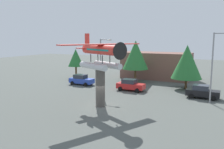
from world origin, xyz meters
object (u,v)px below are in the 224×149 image
object	(u,v)px
streetlight_secondary	(214,63)
tree_east	(136,55)
car_far_black	(202,92)
tree_west	(76,58)
floatplane_monument	(101,54)
car_mid_red	(130,85)
tree_center_back	(187,62)
car_near_blue	(81,80)
display_pedestal	(100,88)
storefront_building	(156,65)
streetlight_primary	(102,61)

from	to	relation	value
streetlight_secondary	tree_east	size ratio (longest dim) A/B	1.14
car_far_black	tree_west	bearing A→B (deg)	166.72
floatplane_monument	car_far_black	bearing A→B (deg)	69.23
car_mid_red	tree_center_back	bearing A→B (deg)	34.23
car_near_blue	streetlight_secondary	distance (m)	21.29
car_near_blue	tree_center_back	bearing A→B (deg)	15.46
display_pedestal	car_far_black	distance (m)	13.92
car_mid_red	tree_center_back	size ratio (longest dim) A/B	0.61
storefront_building	tree_center_back	world-z (taller)	tree_center_back
display_pedestal	streetlight_primary	distance (m)	8.40
storefront_building	tree_center_back	distance (m)	10.62
storefront_building	streetlight_primary	bearing A→B (deg)	-104.96
display_pedestal	storefront_building	world-z (taller)	storefront_building
tree_west	tree_east	xyz separation A→B (m)	(12.40, 0.67, 0.94)
car_mid_red	tree_east	xyz separation A→B (m)	(-1.77, 6.52, 4.08)
display_pedestal	tree_west	world-z (taller)	tree_west
floatplane_monument	car_near_blue	size ratio (longest dim) A/B	2.34
floatplane_monument	car_near_blue	bearing A→B (deg)	160.10
car_near_blue	tree_west	distance (m)	8.02
display_pedestal	car_far_black	xyz separation A→B (m)	(10.21, 9.37, -1.35)
floatplane_monument	streetlight_primary	world-z (taller)	floatplane_monument
car_near_blue	tree_east	world-z (taller)	tree_east
car_mid_red	tree_west	size ratio (longest dim) A/B	0.73
storefront_building	display_pedestal	bearing A→B (deg)	-90.47
display_pedestal	car_near_blue	xyz separation A→B (m)	(-9.26, 9.69, -1.35)
streetlight_primary	storefront_building	xyz separation A→B (m)	(3.97, 14.86, -1.98)
display_pedestal	tree_center_back	xyz separation A→B (m)	(7.24, 14.25, 2.04)
tree_west	car_far_black	bearing A→B (deg)	-13.28
car_mid_red	streetlight_secondary	bearing A→B (deg)	-9.42
floatplane_monument	car_near_blue	distance (m)	14.51
car_mid_red	tree_west	bearing A→B (deg)	157.56
display_pedestal	storefront_building	distance (m)	22.00
tree_west	tree_east	size ratio (longest dim) A/B	0.77
tree_west	tree_center_back	world-z (taller)	tree_center_back
car_mid_red	storefront_building	size ratio (longest dim) A/B	0.32
car_near_blue	car_mid_red	bearing A→B (deg)	-2.52
display_pedestal	tree_east	xyz separation A→B (m)	(-1.84, 15.81, 2.72)
car_far_black	storefront_building	xyz separation A→B (m)	(-10.03, 12.63, 1.67)
streetlight_secondary	storefront_building	world-z (taller)	streetlight_secondary
floatplane_monument	storefront_building	world-z (taller)	floatplane_monument
streetlight_primary	tree_center_back	bearing A→B (deg)	32.82
tree_west	tree_center_back	bearing A→B (deg)	-2.36
display_pedestal	tree_west	bearing A→B (deg)	133.25
floatplane_monument	tree_center_back	size ratio (longest dim) A/B	1.43
car_far_black	streetlight_secondary	size ratio (longest dim) A/B	0.49
car_near_blue	car_far_black	xyz separation A→B (m)	(19.47, -0.32, 0.00)
car_near_blue	streetlight_secondary	size ratio (longest dim) A/B	0.49
tree_center_back	floatplane_monument	bearing A→B (deg)	-116.47
car_mid_red	tree_west	distance (m)	15.66
display_pedestal	storefront_building	size ratio (longest dim) A/B	0.34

